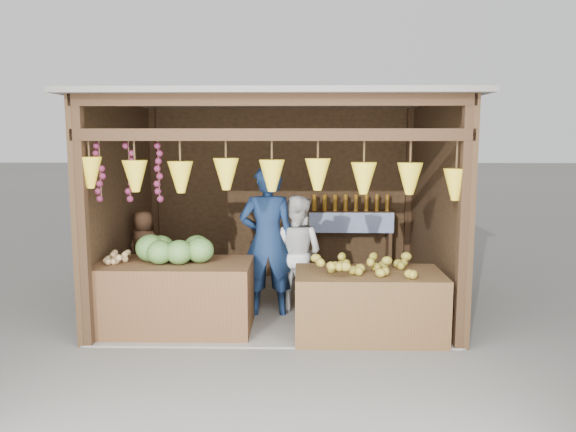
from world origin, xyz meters
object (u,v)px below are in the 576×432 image
object	(u,v)px
man_standing	(267,241)
woman_standing	(296,254)
counter_right	(368,304)
counter_left	(174,297)
vendor_seated	(144,247)

from	to	relation	value
man_standing	woman_standing	size ratio (longest dim) A/B	1.26
counter_right	man_standing	distance (m)	1.46
counter_left	woman_standing	xyz separation A→B (m)	(1.37, 0.78, 0.34)
counter_right	vendor_seated	world-z (taller)	vendor_seated
counter_left	man_standing	size ratio (longest dim) A/B	0.94
counter_right	man_standing	size ratio (longest dim) A/B	0.87
counter_right	vendor_seated	distance (m)	3.04
counter_left	man_standing	distance (m)	1.29
woman_standing	counter_right	bearing A→B (deg)	155.48
counter_right	woman_standing	size ratio (longest dim) A/B	1.09
vendor_seated	counter_left	bearing A→B (deg)	142.67
vendor_seated	counter_right	bearing A→B (deg)	179.39
counter_right	woman_standing	bearing A→B (deg)	131.18
man_standing	woman_standing	distance (m)	0.44
counter_left	counter_right	bearing A→B (deg)	-3.40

